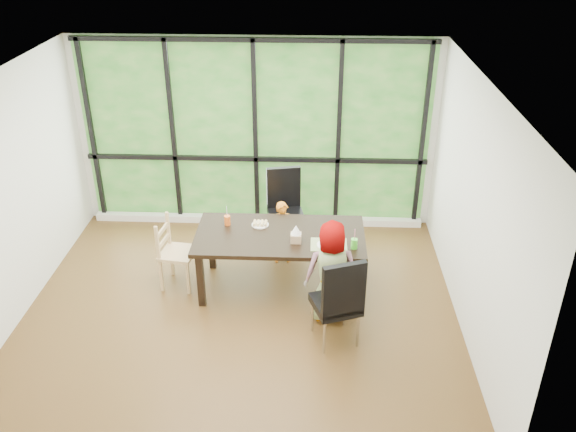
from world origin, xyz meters
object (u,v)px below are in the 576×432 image
at_px(child_toddler, 283,232).
at_px(orange_cup, 227,220).
at_px(dining_table, 280,261).
at_px(child_older, 330,272).
at_px(chair_window_leather, 286,210).
at_px(chair_interior_leather, 336,298).
at_px(chair_end_beech, 178,253).
at_px(plate_near, 328,245).
at_px(tissue_box, 296,238).
at_px(green_cup, 354,244).
at_px(plate_far, 260,225).

distance_m(child_toddler, orange_cup, 0.86).
bearing_deg(dining_table, child_older, -43.94).
height_order(child_older, orange_cup, child_older).
relative_size(chair_window_leather, orange_cup, 9.03).
height_order(chair_interior_leather, chair_end_beech, chair_interior_leather).
distance_m(chair_window_leather, plate_near, 1.39).
relative_size(dining_table, plate_near, 7.87).
bearing_deg(tissue_box, orange_cup, 156.33).
bearing_deg(tissue_box, green_cup, -9.96).
bearing_deg(chair_window_leather, dining_table, -102.85).
height_order(chair_window_leather, plate_near, chair_window_leather).
distance_m(chair_window_leather, plate_far, 0.88).
distance_m(dining_table, green_cup, 1.00).
distance_m(orange_cup, green_cup, 1.58).
xyz_separation_m(chair_window_leather, child_toddler, (-0.02, -0.41, -0.11)).
bearing_deg(child_older, child_toddler, -70.84).
height_order(dining_table, orange_cup, orange_cup).
height_order(chair_interior_leather, green_cup, chair_interior_leather).
distance_m(chair_interior_leather, tissue_box, 0.95).
relative_size(dining_table, chair_interior_leather, 1.85).
bearing_deg(child_toddler, plate_far, -130.60).
xyz_separation_m(chair_interior_leather, child_older, (-0.05, 0.39, 0.07)).
bearing_deg(chair_window_leather, child_older, -81.96).
bearing_deg(plate_near, child_toddler, 123.62).
distance_m(dining_table, orange_cup, 0.81).
relative_size(chair_interior_leather, chair_end_beech, 1.20).
bearing_deg(chair_end_beech, tissue_box, -88.84).
xyz_separation_m(chair_interior_leather, chair_end_beech, (-1.89, 0.97, -0.09)).
bearing_deg(tissue_box, child_older, -45.55).
bearing_deg(plate_far, green_cup, -23.79).
bearing_deg(dining_table, chair_end_beech, 179.63).
height_order(child_toddler, green_cup, green_cup).
bearing_deg(chair_interior_leather, child_toddler, -87.50).
bearing_deg(dining_table, orange_cup, 162.51).
relative_size(chair_end_beech, tissue_box, 7.35).
relative_size(chair_window_leather, plate_far, 5.22).
bearing_deg(chair_end_beech, dining_table, -82.33).
xyz_separation_m(dining_table, child_toddler, (0.00, 0.61, 0.05)).
distance_m(dining_table, chair_end_beech, 1.25).
height_order(orange_cup, green_cup, same).
xyz_separation_m(child_older, plate_near, (-0.03, 0.33, 0.15)).
bearing_deg(tissue_box, chair_window_leather, 98.35).
bearing_deg(child_toddler, tissue_box, -84.52).
xyz_separation_m(chair_window_leather, plate_near, (0.54, -1.26, 0.22)).
bearing_deg(chair_interior_leather, green_cup, -127.28).
relative_size(chair_end_beech, orange_cup, 7.53).
bearing_deg(dining_table, child_toddler, 90.00).
bearing_deg(plate_far, chair_interior_leather, -52.47).
bearing_deg(chair_window_leather, chair_interior_leather, -84.22).
height_order(dining_table, chair_window_leather, chair_window_leather).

